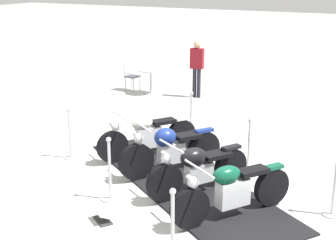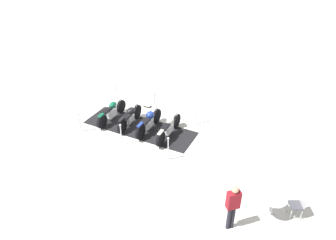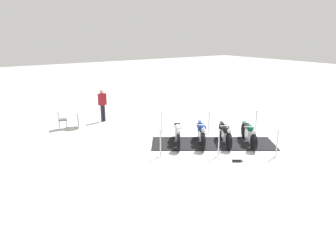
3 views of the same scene
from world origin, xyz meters
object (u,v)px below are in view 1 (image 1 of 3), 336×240
Objects in this scene: stanchion_right_rear at (173,237)px; stanchion_left_mid at (249,151)px; bystander_person at (197,64)px; cafe_table at (151,76)px; cafe_chair_near_table at (131,74)px; stanchion_left_rear at (334,193)px; stanchion_right_front at (70,141)px; motorcycle_forest at (232,190)px; stanchion_right_mid at (110,180)px; motorcycle_cream at (147,135)px; stanchion_left_front at (191,121)px; motorcycle_navy at (170,148)px; motorcycle_black at (198,167)px; info_placard at (103,218)px.

stanchion_right_rear reaches higher than stanchion_left_mid.
stanchion_right_rear is at bearing 13.77° from bystander_person.
cafe_chair_near_table is (-0.12, -0.81, -0.05)m from cafe_table.
stanchion_left_rear is 1.01× the size of stanchion_right_front.
motorcycle_forest is at bearing 76.52° from stanchion_right_front.
stanchion_right_mid is 1.07× the size of stanchion_left_mid.
stanchion_left_front is at bearing -155.63° from motorcycle_cream.
stanchion_left_rear is 9.53m from cafe_chair_near_table.
cafe_table is at bearing -156.03° from stanchion_right_mid.
stanchion_right_front is at bearing -124.52° from stanchion_right_rear.
bystander_person reaches higher than stanchion_left_rear.
motorcycle_navy is 1.02× the size of motorcycle_black.
cafe_chair_near_table is at bearing -94.30° from bystander_person.
cafe_table is (-6.09, -4.35, 0.09)m from motorcycle_black.
info_placard is 0.46× the size of cafe_chair_near_table.
stanchion_right_mid is at bearing -47.23° from motorcycle_forest.
motorcycle_cream is 2.48× the size of cafe_table.
stanchion_left_rear is (-0.26, 2.28, -0.11)m from motorcycle_black.
stanchion_left_front is 2.59× the size of info_placard.
motorcycle_forest is at bearing -115.12° from info_placard.
stanchion_left_rear is 5.36m from stanchion_right_front.
info_placard is at bearing -59.63° from stanchion_left_rear.
stanchion_left_mid is 0.61× the size of bystander_person.
stanchion_right_mid is (-1.27, -1.84, -0.04)m from stanchion_right_rear.
cafe_chair_near_table is at bearing -160.42° from stanchion_right_front.
stanchion_left_front reaches higher than motorcycle_navy.
stanchion_right_mid reaches higher than stanchion_left_front.
motorcycle_cream is 1.72× the size of stanchion_right_mid.
stanchion_left_front is 1.40× the size of cafe_table.
stanchion_right_rear reaches higher than motorcycle_navy.
motorcycle_black is 0.95× the size of motorcycle_forest.
stanchion_right_rear reaches higher than cafe_table.
bystander_person reaches higher than stanchion_right_front.
stanchion_left_mid is (-2.43, 1.67, -0.01)m from stanchion_right_mid.
stanchion_left_rear is at bearing 48.67° from cafe_table.
bystander_person is at bearing 100.71° from cafe_table.
motorcycle_navy is 1.64× the size of stanchion_right_mid.
stanchion_right_rear reaches higher than stanchion_right_front.
stanchion_right_rear is (1.59, -0.24, -0.08)m from motorcycle_forest.
stanchion_right_front is 2.59× the size of info_placard.
motorcycle_navy is 4.36× the size of info_placard.
bystander_person is (-5.21, -1.19, 0.55)m from motorcycle_cream.
info_placard is 8.45m from cafe_table.
motorcycle_navy is at bearing -57.52° from info_placard.
motorcycle_cream is at bearing -102.76° from stanchion_left_rear.
stanchion_left_mid is at bearing -164.10° from motorcycle_black.
stanchion_right_mid is 2.67× the size of info_placard.
stanchion_right_front reaches higher than motorcycle_navy.
motorcycle_navy is at bearing 14.37° from stanchion_left_front.
motorcycle_black is 1.65× the size of stanchion_left_front.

